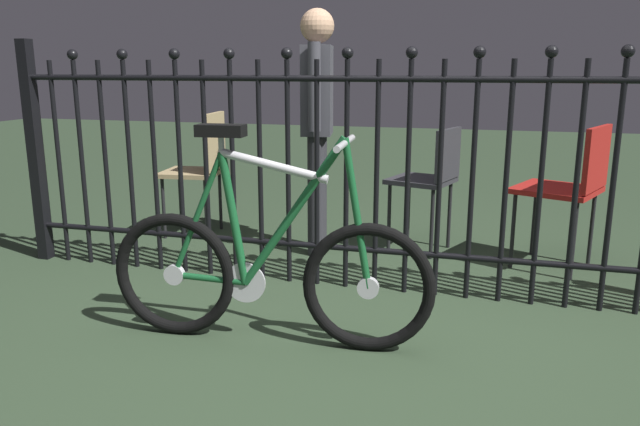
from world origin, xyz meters
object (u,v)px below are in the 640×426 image
Objects in this scene: chair_red at (571,182)px; bicycle at (268,270)px; chair_tan at (202,162)px; person_visitor at (317,113)px; chair_charcoal at (431,175)px.

bicycle is at bearing -133.85° from chair_red.
person_visitor is at bearing -11.95° from chair_tan.
chair_charcoal is at bearing 0.01° from chair_tan.
bicycle is at bearing -108.95° from chair_charcoal.
chair_charcoal is 0.53× the size of person_visitor.
chair_red is at bearing 1.38° from person_visitor.
chair_tan is at bearing 168.05° from person_visitor.
bicycle reaches higher than chair_tan.
chair_charcoal is at bearing 169.30° from chair_red.
chair_red is 2.42m from chair_tan.
chair_red is at bearing -10.70° from chair_charcoal.
chair_red is 1.56m from person_visitor.
chair_tan is (-2.41, 0.15, -0.01)m from chair_red.
person_visitor reaches higher than bicycle.
chair_charcoal is (0.54, 1.56, 0.18)m from bicycle.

